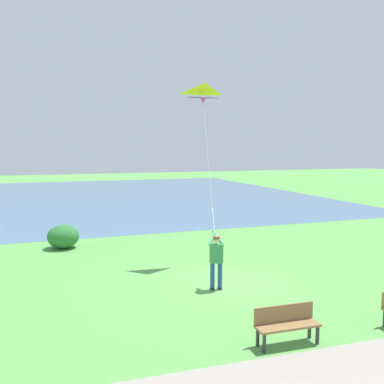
% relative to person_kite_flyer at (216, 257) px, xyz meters
% --- Properties ---
extents(ground_plane, '(120.00, 120.00, 0.00)m').
position_rel_person_kite_flyer_xyz_m(ground_plane, '(0.33, -0.51, -1.05)').
color(ground_plane, '#569947').
extents(lake_water, '(36.00, 44.00, 0.01)m').
position_rel_person_kite_flyer_xyz_m(lake_water, '(26.98, 3.49, -1.04)').
color(lake_water, '#476B8E').
rests_on(lake_water, ground).
extents(person_kite_flyer, '(0.63, 0.51, 1.83)m').
position_rel_person_kite_flyer_xyz_m(person_kite_flyer, '(0.00, 0.00, 0.00)').
color(person_kite_flyer, '#232328').
rests_on(person_kite_flyer, ground).
extents(flying_kite, '(2.96, 1.30, 4.97)m').
position_rel_person_kite_flyer_xyz_m(flying_kite, '(2.95, -0.75, 5.36)').
color(flying_kite, yellow).
extents(park_bench_far_walkway, '(0.49, 1.51, 0.88)m').
position_rel_person_kite_flyer_xyz_m(park_bench_far_walkway, '(-3.97, -0.06, -0.54)').
color(park_bench_far_walkway, olive).
rests_on(park_bench_far_walkway, ground).
extents(lakeside_shrub, '(1.33, 1.37, 1.05)m').
position_rel_person_kite_flyer_xyz_m(lakeside_shrub, '(7.29, 4.28, -0.52)').
color(lakeside_shrub, '#2D7033').
rests_on(lakeside_shrub, ground).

